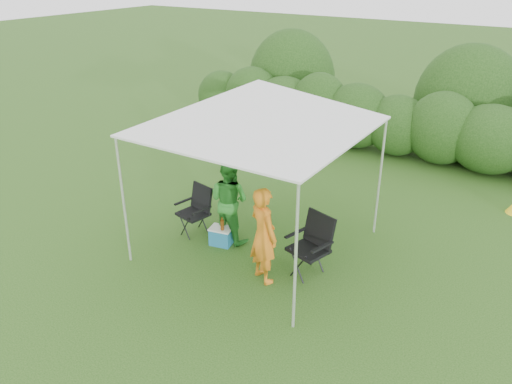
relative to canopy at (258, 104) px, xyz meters
The scene contains 9 objects.
ground 2.51m from the canopy, 90.00° to the right, with size 70.00×70.00×0.00m, color #345D1D.
hedge 5.74m from the canopy, 88.62° to the left, with size 11.10×1.53×1.80m.
canopy is the anchor object (origin of this frame).
chair_right 2.23m from the canopy, 10.93° to the right, with size 0.70×0.67×0.97m.
chair_left 2.29m from the canopy, behind, with size 0.61×0.58×0.87m.
man 1.96m from the canopy, 53.21° to the right, with size 0.55×0.36×1.52m, color orange.
woman 1.80m from the canopy, behind, with size 0.72×0.56×1.49m, color #2D872C.
cooler 2.39m from the canopy, 151.22° to the right, with size 0.42×0.35×0.32m.
bottle 2.12m from the canopy, 145.12° to the right, with size 0.06×0.06×0.23m, color #592D0C.
Camera 1 is at (3.91, -5.68, 4.44)m, focal length 35.00 mm.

